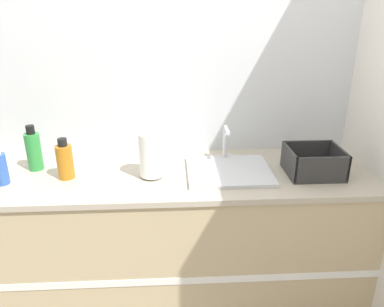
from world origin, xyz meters
The scene contains 9 objects.
wall_back centered at (0.00, 0.67, 1.30)m, with size 4.62×0.06×2.60m.
wall_right centered at (1.14, 0.32, 1.30)m, with size 0.06×2.64×2.60m.
counter_cabinet centered at (0.00, 0.32, 0.46)m, with size 2.25×0.66×0.91m.
sink centered at (0.34, 0.30, 0.93)m, with size 0.45×0.39×0.22m.
paper_towel_roll centered at (-0.08, 0.27, 1.04)m, with size 0.13×0.13×0.24m.
dish_rack centered at (0.78, 0.26, 0.97)m, with size 0.28×0.25×0.15m.
bottle_green centered at (-0.72, 0.40, 1.02)m, with size 0.08×0.08×0.25m.
bottle_amber centered at (-0.53, 0.28, 1.01)m, with size 0.08×0.08×0.22m.
bottle_blue centered at (-0.84, 0.23, 1.00)m, with size 0.07×0.07×0.20m.
Camera 1 is at (0.03, -1.54, 1.77)m, focal length 35.00 mm.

